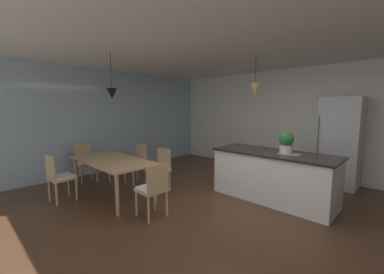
{
  "coord_description": "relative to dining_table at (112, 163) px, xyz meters",
  "views": [
    {
      "loc": [
        2.02,
        -2.95,
        1.7
      ],
      "look_at": [
        -1.14,
        0.29,
        1.15
      ],
      "focal_mm": 22.06,
      "sensor_mm": 36.0,
      "label": 1
    }
  ],
  "objects": [
    {
      "name": "chair_far_left",
      "position": [
        -0.42,
        0.82,
        -0.19
      ],
      "size": [
        0.42,
        0.42,
        0.87
      ],
      "color": "tan",
      "rests_on": "ground_plane"
    },
    {
      "name": "pendant_over_island_main",
      "position": [
        1.88,
        2.0,
        1.38
      ],
      "size": [
        0.18,
        0.18,
        0.8
      ],
      "color": "black"
    },
    {
      "name": "refrigerator",
      "position": [
        2.99,
        3.7,
        0.31
      ],
      "size": [
        0.76,
        0.67,
        1.94
      ],
      "color": "silver",
      "rests_on": "ground_plane"
    },
    {
      "name": "potted_plant_on_island",
      "position": [
        2.53,
        2.0,
        0.44
      ],
      "size": [
        0.25,
        0.25,
        0.39
      ],
      "color": "beige",
      "rests_on": "kitchen_island"
    },
    {
      "name": "chair_window_end",
      "position": [
        -1.31,
        0.0,
        -0.19
      ],
      "size": [
        0.41,
        0.41,
        0.87
      ],
      "color": "tan",
      "rests_on": "ground_plane"
    },
    {
      "name": "wall_back_kitchen",
      "position": [
        2.18,
        4.1,
        0.69
      ],
      "size": [
        10.0,
        0.12,
        2.7
      ],
      "primitive_type": "cube",
      "color": "white",
      "rests_on": "ground_plane"
    },
    {
      "name": "ceiling_slab",
      "position": [
        2.18,
        0.84,
        2.1
      ],
      "size": [
        10.0,
        8.4,
        0.12
      ],
      "primitive_type": "cube",
      "color": "white"
    },
    {
      "name": "pendant_over_table",
      "position": [
        0.17,
        -0.04,
        1.3
      ],
      "size": [
        0.19,
        0.19,
        0.83
      ],
      "color": "black"
    },
    {
      "name": "dining_table",
      "position": [
        0.0,
        0.0,
        0.0
      ],
      "size": [
        1.88,
        0.9,
        0.73
      ],
      "color": "tan",
      "rests_on": "ground_plane"
    },
    {
      "name": "kitchen_island",
      "position": [
        2.31,
        2.0,
        -0.2
      ],
      "size": [
        2.19,
        0.88,
        0.91
      ],
      "color": "white",
      "rests_on": "ground_plane"
    },
    {
      "name": "window_wall_left_glazing",
      "position": [
        -1.88,
        0.84,
        0.69
      ],
      "size": [
        0.06,
        8.4,
        2.7
      ],
      "primitive_type": "cube",
      "color": "#9EB7C6",
      "rests_on": "ground_plane"
    },
    {
      "name": "ground_plane",
      "position": [
        2.18,
        0.84,
        -0.68
      ],
      "size": [
        10.0,
        8.4,
        0.04
      ],
      "primitive_type": "cube",
      "color": "#4C301E"
    },
    {
      "name": "chair_near_left",
      "position": [
        -0.42,
        -0.82,
        -0.19
      ],
      "size": [
        0.43,
        0.43,
        0.87
      ],
      "color": "tan",
      "rests_on": "ground_plane"
    },
    {
      "name": "chair_far_right",
      "position": [
        0.42,
        0.82,
        -0.19
      ],
      "size": [
        0.42,
        0.42,
        0.87
      ],
      "color": "tan",
      "rests_on": "ground_plane"
    },
    {
      "name": "chair_kitchen_end",
      "position": [
        1.31,
        -0.0,
        -0.19
      ],
      "size": [
        0.41,
        0.41,
        0.87
      ],
      "color": "tan",
      "rests_on": "ground_plane"
    }
  ]
}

